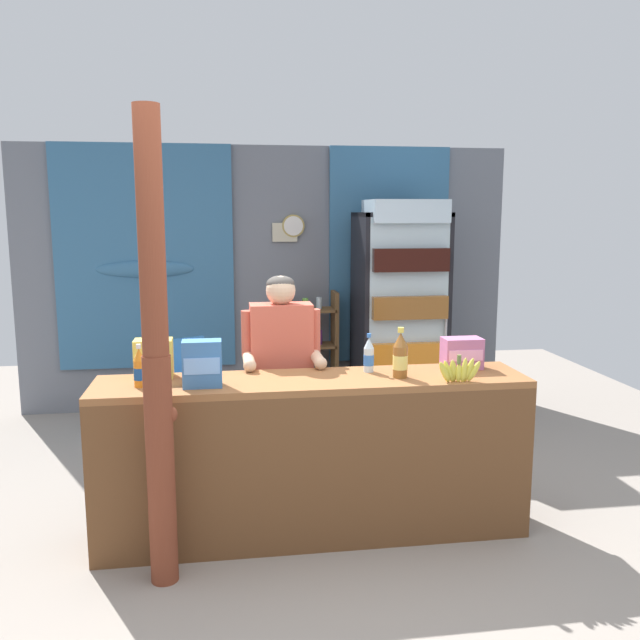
{
  "coord_description": "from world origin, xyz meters",
  "views": [
    {
      "loc": [
        -0.44,
        -3.33,
        1.91
      ],
      "look_at": [
        0.15,
        0.66,
        1.25
      ],
      "focal_mm": 37.13,
      "sensor_mm": 36.0,
      "label": 1
    }
  ],
  "objects_px": {
    "timber_post": "(157,366)",
    "soda_bottle_iced_tea": "(400,356)",
    "drink_fridge": "(401,301)",
    "soda_bottle_water": "(369,356)",
    "snack_box_wafer": "(462,353)",
    "bottle_shelf_rack": "(312,349)",
    "soda_bottle_grape_soda": "(190,362)",
    "snack_box_instant_noodle": "(154,358)",
    "shopkeeper": "(282,362)",
    "snack_box_biscuit": "(202,364)",
    "stall_counter": "(316,447)",
    "banana_bunch": "(458,371)",
    "plastic_lawn_chair": "(188,384)",
    "soda_bottle_orange_soda": "(139,369)"
  },
  "relations": [
    {
      "from": "drink_fridge",
      "to": "soda_bottle_water",
      "type": "bearing_deg",
      "value": -110.37
    },
    {
      "from": "soda_bottle_grape_soda",
      "to": "plastic_lawn_chair",
      "type": "bearing_deg",
      "value": 93.59
    },
    {
      "from": "shopkeeper",
      "to": "soda_bottle_water",
      "type": "relative_size",
      "value": 6.45
    },
    {
      "from": "soda_bottle_water",
      "to": "drink_fridge",
      "type": "bearing_deg",
      "value": 69.63
    },
    {
      "from": "soda_bottle_iced_tea",
      "to": "banana_bunch",
      "type": "relative_size",
      "value": 1.09
    },
    {
      "from": "plastic_lawn_chair",
      "to": "soda_bottle_orange_soda",
      "type": "height_order",
      "value": "soda_bottle_orange_soda"
    },
    {
      "from": "timber_post",
      "to": "stall_counter",
      "type": "bearing_deg",
      "value": 19.97
    },
    {
      "from": "soda_bottle_iced_tea",
      "to": "snack_box_instant_noodle",
      "type": "distance_m",
      "value": 1.44
    },
    {
      "from": "soda_bottle_grape_soda",
      "to": "soda_bottle_orange_soda",
      "type": "distance_m",
      "value": 0.31
    },
    {
      "from": "timber_post",
      "to": "plastic_lawn_chair",
      "type": "relative_size",
      "value": 2.8
    },
    {
      "from": "shopkeeper",
      "to": "banana_bunch",
      "type": "relative_size",
      "value": 5.54
    },
    {
      "from": "soda_bottle_orange_soda",
      "to": "bottle_shelf_rack",
      "type": "bearing_deg",
      "value": 62.76
    },
    {
      "from": "soda_bottle_grape_soda",
      "to": "drink_fridge",
      "type": "bearing_deg",
      "value": 48.04
    },
    {
      "from": "snack_box_biscuit",
      "to": "soda_bottle_iced_tea",
      "type": "bearing_deg",
      "value": 1.94
    },
    {
      "from": "bottle_shelf_rack",
      "to": "soda_bottle_iced_tea",
      "type": "height_order",
      "value": "soda_bottle_iced_tea"
    },
    {
      "from": "snack_box_wafer",
      "to": "banana_bunch",
      "type": "xyz_separation_m",
      "value": [
        -0.14,
        -0.31,
        -0.03
      ]
    },
    {
      "from": "soda_bottle_water",
      "to": "bottle_shelf_rack",
      "type": "bearing_deg",
      "value": 90.52
    },
    {
      "from": "stall_counter",
      "to": "snack_box_wafer",
      "type": "bearing_deg",
      "value": 13.03
    },
    {
      "from": "soda_bottle_grape_soda",
      "to": "snack_box_instant_noodle",
      "type": "xyz_separation_m",
      "value": [
        -0.21,
        0.05,
        0.01
      ]
    },
    {
      "from": "soda_bottle_iced_tea",
      "to": "banana_bunch",
      "type": "xyz_separation_m",
      "value": [
        0.3,
        -0.14,
        -0.06
      ]
    },
    {
      "from": "bottle_shelf_rack",
      "to": "plastic_lawn_chair",
      "type": "bearing_deg",
      "value": -146.86
    },
    {
      "from": "timber_post",
      "to": "soda_bottle_iced_tea",
      "type": "height_order",
      "value": "timber_post"
    },
    {
      "from": "drink_fridge",
      "to": "snack_box_biscuit",
      "type": "bearing_deg",
      "value": -128.05
    },
    {
      "from": "plastic_lawn_chair",
      "to": "soda_bottle_grape_soda",
      "type": "height_order",
      "value": "soda_bottle_grape_soda"
    },
    {
      "from": "bottle_shelf_rack",
      "to": "shopkeeper",
      "type": "distance_m",
      "value": 2.09
    },
    {
      "from": "soda_bottle_orange_soda",
      "to": "snack_box_biscuit",
      "type": "bearing_deg",
      "value": -7.24
    },
    {
      "from": "plastic_lawn_chair",
      "to": "banana_bunch",
      "type": "distance_m",
      "value": 2.58
    },
    {
      "from": "shopkeeper",
      "to": "soda_bottle_iced_tea",
      "type": "bearing_deg",
      "value": -39.36
    },
    {
      "from": "snack_box_wafer",
      "to": "drink_fridge",
      "type": "bearing_deg",
      "value": 85.5
    },
    {
      "from": "drink_fridge",
      "to": "plastic_lawn_chair",
      "type": "bearing_deg",
      "value": -168.84
    },
    {
      "from": "plastic_lawn_chair",
      "to": "soda_bottle_iced_tea",
      "type": "xyz_separation_m",
      "value": [
        1.31,
        -1.79,
        0.59
      ]
    },
    {
      "from": "plastic_lawn_chair",
      "to": "soda_bottle_water",
      "type": "height_order",
      "value": "soda_bottle_water"
    },
    {
      "from": "stall_counter",
      "to": "shopkeeper",
      "type": "xyz_separation_m",
      "value": [
        -0.14,
        0.58,
        0.37
      ]
    },
    {
      "from": "stall_counter",
      "to": "snack_box_wafer",
      "type": "relative_size",
      "value": 10.58
    },
    {
      "from": "snack_box_instant_noodle",
      "to": "soda_bottle_grape_soda",
      "type": "bearing_deg",
      "value": -13.87
    },
    {
      "from": "stall_counter",
      "to": "plastic_lawn_chair",
      "type": "bearing_deg",
      "value": 113.71
    },
    {
      "from": "stall_counter",
      "to": "drink_fridge",
      "type": "height_order",
      "value": "drink_fridge"
    },
    {
      "from": "soda_bottle_orange_soda",
      "to": "snack_box_instant_noodle",
      "type": "distance_m",
      "value": 0.22
    },
    {
      "from": "snack_box_instant_noodle",
      "to": "banana_bunch",
      "type": "height_order",
      "value": "snack_box_instant_noodle"
    },
    {
      "from": "soda_bottle_grape_soda",
      "to": "snack_box_biscuit",
      "type": "distance_m",
      "value": 0.22
    },
    {
      "from": "stall_counter",
      "to": "timber_post",
      "type": "bearing_deg",
      "value": -160.03
    },
    {
      "from": "snack_box_wafer",
      "to": "bottle_shelf_rack",
      "type": "bearing_deg",
      "value": 104.4
    },
    {
      "from": "timber_post",
      "to": "drink_fridge",
      "type": "height_order",
      "value": "timber_post"
    },
    {
      "from": "timber_post",
      "to": "soda_bottle_water",
      "type": "height_order",
      "value": "timber_post"
    },
    {
      "from": "stall_counter",
      "to": "snack_box_instant_noodle",
      "type": "height_order",
      "value": "snack_box_instant_noodle"
    },
    {
      "from": "plastic_lawn_chair",
      "to": "snack_box_instant_noodle",
      "type": "bearing_deg",
      "value": -93.81
    },
    {
      "from": "timber_post",
      "to": "bottle_shelf_rack",
      "type": "distance_m",
      "value": 3.17
    },
    {
      "from": "snack_box_biscuit",
      "to": "soda_bottle_water",
      "type": "bearing_deg",
      "value": 11.64
    },
    {
      "from": "snack_box_biscuit",
      "to": "shopkeeper",
      "type": "bearing_deg",
      "value": 49.33
    },
    {
      "from": "soda_bottle_orange_soda",
      "to": "banana_bunch",
      "type": "height_order",
      "value": "soda_bottle_orange_soda"
    }
  ]
}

